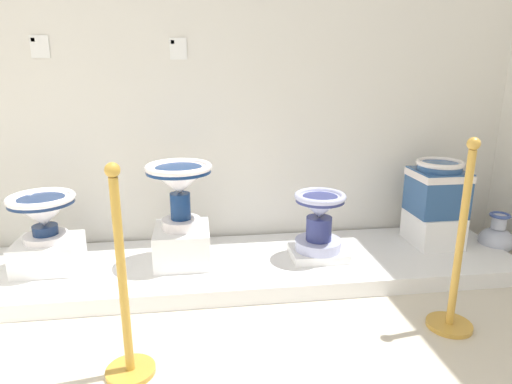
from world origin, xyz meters
name	(u,v)px	position (x,y,z in m)	size (l,w,h in m)	color
wall_back	(243,24)	(2.01, 3.19, 1.63)	(4.21, 0.06, 3.27)	silver
display_platform	(253,265)	(2.01, 2.72, 0.05)	(3.56, 0.86, 0.11)	white
plinth_block_tall_cobalt	(49,254)	(0.70, 2.74, 0.20)	(0.39, 0.34, 0.19)	white
antique_toilet_tall_cobalt	(43,211)	(0.70, 2.74, 0.49)	(0.41, 0.41, 0.30)	white
plinth_block_slender_white	(182,245)	(1.54, 2.73, 0.22)	(0.36, 0.40, 0.24)	white
antique_toilet_slender_white	(179,182)	(1.54, 2.73, 0.65)	(0.42, 0.42, 0.43)	white
plinth_block_central_ornate	(318,253)	(2.45, 2.67, 0.14)	(0.37, 0.29, 0.06)	white
antique_toilet_central_ornate	(319,215)	(2.45, 2.67, 0.41)	(0.34, 0.34, 0.39)	#B4B8E1
plinth_block_pale_glazed	(433,228)	(3.34, 2.81, 0.22)	(0.32, 0.37, 0.23)	white
antique_toilet_pale_glazed	(438,186)	(3.34, 2.81, 0.54)	(0.35, 0.34, 0.39)	#2D5388
info_placard_first	(40,46)	(0.67, 3.16, 1.48)	(0.12, 0.01, 0.14)	white
info_placard_second	(178,48)	(1.56, 3.16, 1.47)	(0.11, 0.01, 0.14)	white
decorative_vase_spare	(496,239)	(3.81, 2.74, 0.14)	(0.25, 0.25, 0.33)	#3B5198
stanchion_post_near_left	(125,310)	(1.32, 1.77, 0.33)	(0.23, 0.23, 0.99)	gold
stanchion_post_near_right	(456,271)	(2.98, 1.92, 0.33)	(0.24, 0.24, 1.03)	gold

